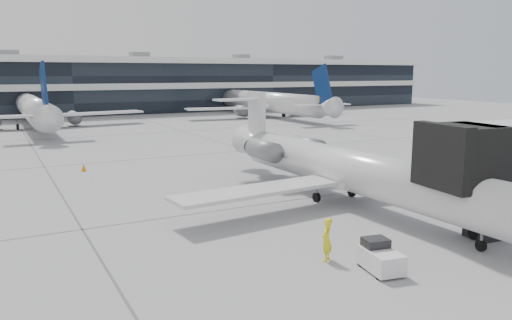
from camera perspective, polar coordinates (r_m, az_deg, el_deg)
ground at (r=31.13m, az=-0.69°, el=-5.29°), size 220.00×220.00×0.00m
terminal at (r=109.60m, az=-20.99°, el=7.66°), size 170.00×22.00×10.00m
bg_jet_center at (r=82.30m, az=-23.90°, el=3.41°), size 32.00×40.00×9.60m
bg_jet_right at (r=94.00m, az=1.24°, el=4.98°), size 32.00×40.00×9.60m
regional_jet at (r=31.86m, az=10.23°, el=-0.90°), size 23.10×28.73×6.65m
ramp_worker at (r=22.38m, az=8.06°, el=-8.98°), size 0.83×0.82×1.93m
baggage_tug at (r=21.82m, az=13.98°, el=-10.76°), size 1.56×2.22×1.30m
traffic_cone at (r=44.36m, az=-19.11°, el=-0.83°), size 0.56×0.56×0.64m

